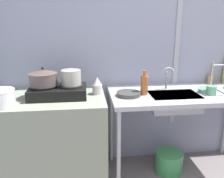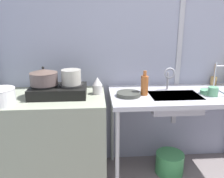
{
  "view_description": "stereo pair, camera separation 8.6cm",
  "coord_description": "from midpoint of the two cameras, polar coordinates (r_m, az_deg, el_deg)",
  "views": [
    {
      "loc": [
        -1.07,
        -0.65,
        1.52
      ],
      "look_at": [
        -0.83,
        1.38,
        0.92
      ],
      "focal_mm": 37.53,
      "sensor_mm": 36.0,
      "label": 1
    },
    {
      "loc": [
        -0.98,
        -0.66,
        1.52
      ],
      "look_at": [
        -0.83,
        1.38,
        0.92
      ],
      "focal_mm": 37.53,
      "sensor_mm": 36.0,
      "label": 2
    }
  ],
  "objects": [
    {
      "name": "bottle_by_sink",
      "position": [
        2.14,
        9.07,
        0.97
      ],
      "size": [
        0.07,
        0.07,
        0.23
      ],
      "color": "#9B5225",
      "rests_on": "counter_sink"
    },
    {
      "name": "wall_metal_strip",
      "position": [
        2.52,
        17.59,
        15.72
      ],
      "size": [
        0.05,
        0.01,
        2.22
      ],
      "primitive_type": "cube",
      "color": "#A5A5AE"
    },
    {
      "name": "faucet",
      "position": [
        2.31,
        14.79,
        3.27
      ],
      "size": [
        0.11,
        0.06,
        0.23
      ],
      "color": "#A5A5AE",
      "rests_on": "counter_sink"
    },
    {
      "name": "sink_basin",
      "position": [
        2.25,
        16.03,
        -3.2
      ],
      "size": [
        0.46,
        0.3,
        0.14
      ],
      "primitive_type": "cube",
      "color": "#A5A5AE",
      "rests_on": "counter_sink"
    },
    {
      "name": "cup_by_rack",
      "position": [
        2.31,
        24.39,
        -0.55
      ],
      "size": [
        0.09,
        0.09,
        0.08
      ],
      "primitive_type": "cylinder",
      "color": "#5B9D72",
      "rests_on": "counter_sink"
    },
    {
      "name": "percolator",
      "position": [
        2.16,
        -2.44,
        0.81
      ],
      "size": [
        0.09,
        0.09,
        0.16
      ],
      "color": "silver",
      "rests_on": "counter_concrete"
    },
    {
      "name": "pot_on_right_burner",
      "position": [
        2.09,
        -8.75,
        2.92
      ],
      "size": [
        0.17,
        0.17,
        0.13
      ],
      "color": "#9D9A90",
      "rests_on": "stove"
    },
    {
      "name": "frying_pan",
      "position": [
        2.12,
        5.23,
        -1.25
      ],
      "size": [
        0.22,
        0.22,
        0.03
      ],
      "primitive_type": "cylinder",
      "color": "#383A35",
      "rests_on": "counter_sink"
    },
    {
      "name": "counter_sink",
      "position": [
        2.33,
        18.39,
        -2.51
      ],
      "size": [
        1.42,
        0.65,
        0.86
      ],
      "color": "#A5A5AE",
      "rests_on": "ground"
    },
    {
      "name": "pot_on_left_burner",
      "position": [
        2.12,
        -15.17,
        2.87
      ],
      "size": [
        0.24,
        0.24,
        0.16
      ],
      "color": "#4D3F3E",
      "rests_on": "stove"
    },
    {
      "name": "utensil_jar",
      "position": [
        2.71,
        24.35,
        1.93
      ],
      "size": [
        0.06,
        0.08,
        0.22
      ],
      "color": "#9B7A47",
      "rests_on": "counter_sink"
    },
    {
      "name": "bucket_on_floor",
      "position": [
        2.6,
        14.8,
        -17.05
      ],
      "size": [
        0.28,
        0.28,
        0.22
      ],
      "primitive_type": "cylinder",
      "color": "#3E8F50",
      "rests_on": "ground"
    },
    {
      "name": "wall_back",
      "position": [
        2.62,
        19.27,
        12.53
      ],
      "size": [
        4.71,
        0.1,
        2.77
      ],
      "primitive_type": "cube",
      "color": "#8C90A6",
      "rests_on": "ground"
    },
    {
      "name": "counter_concrete",
      "position": [
        2.33,
        -12.97,
        -11.89
      ],
      "size": [
        0.98,
        0.65,
        0.86
      ],
      "primitive_type": "cube",
      "color": "gray",
      "rests_on": "ground"
    },
    {
      "name": "small_bowl_on_drainboard",
      "position": [
        2.36,
        23.1,
        -0.64
      ],
      "size": [
        0.12,
        0.12,
        0.04
      ],
      "primitive_type": "cylinder",
      "color": "#599D72",
      "rests_on": "counter_sink"
    },
    {
      "name": "stove",
      "position": [
        2.14,
        -11.79,
        -0.39
      ],
      "size": [
        0.5,
        0.31,
        0.11
      ],
      "color": "black",
      "rests_on": "counter_concrete"
    }
  ]
}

